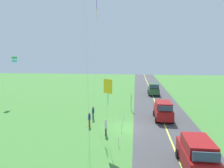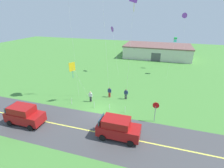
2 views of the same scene
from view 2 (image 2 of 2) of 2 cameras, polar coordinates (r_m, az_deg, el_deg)
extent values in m
cube|color=#478438|center=(22.53, -4.00, -9.37)|extent=(120.00, 120.00, 0.10)
cube|color=#424244|center=(19.52, -8.30, -15.21)|extent=(120.00, 7.00, 0.00)
cube|color=#E5E04C|center=(19.52, -8.30, -15.20)|extent=(120.00, 0.16, 0.00)
cube|color=maroon|center=(17.93, 2.24, -15.31)|extent=(4.40, 1.90, 1.10)
cube|color=maroon|center=(17.41, 1.47, -12.72)|extent=(2.73, 1.75, 0.80)
cube|color=#334756|center=(17.21, 5.05, -13.30)|extent=(0.10, 1.62, 0.64)
cube|color=#334756|center=(17.83, -3.66, -11.81)|extent=(0.10, 1.62, 0.60)
cylinder|color=black|center=(18.79, 7.36, -15.59)|extent=(0.68, 0.22, 0.68)
cylinder|color=black|center=(17.36, 6.19, -19.39)|extent=(0.68, 0.22, 0.68)
cylinder|color=black|center=(19.31, -1.27, -14.15)|extent=(0.68, 0.22, 0.68)
cylinder|color=black|center=(17.92, -3.26, -17.66)|extent=(0.68, 0.22, 0.68)
cube|color=maroon|center=(22.27, -27.30, -9.80)|extent=(4.40, 1.90, 1.10)
cube|color=maroon|center=(21.97, -28.23, -7.55)|extent=(2.73, 1.75, 0.80)
cube|color=#334756|center=(21.26, -26.11, -8.15)|extent=(0.10, 1.62, 0.64)
cube|color=#334756|center=(23.09, -31.13, -6.72)|extent=(0.10, 1.62, 0.60)
cylinder|color=black|center=(22.24, -22.66, -10.64)|extent=(0.68, 0.22, 0.68)
cylinder|color=black|center=(21.11, -25.89, -13.19)|extent=(0.68, 0.22, 0.68)
cylinder|color=black|center=(24.02, -28.05, -9.04)|extent=(0.68, 0.22, 0.68)
cylinder|color=black|center=(22.99, -31.29, -11.26)|extent=(0.68, 0.22, 0.68)
cylinder|color=gray|center=(20.73, 14.31, -9.69)|extent=(0.08, 0.08, 2.10)
cylinder|color=red|center=(20.15, 14.62, -7.00)|extent=(0.76, 0.04, 0.76)
cylinder|color=white|center=(20.17, 14.62, -6.96)|extent=(0.62, 0.01, 0.62)
cylinder|color=#3F3F47|center=(24.82, -7.40, -5.01)|extent=(0.16, 0.16, 0.82)
cylinder|color=#3F3F47|center=(24.76, -7.02, -5.07)|extent=(0.16, 0.16, 0.82)
cube|color=silver|center=(24.47, -7.29, -3.62)|extent=(0.36, 0.22, 0.56)
cylinder|color=silver|center=(24.59, -7.80, -3.64)|extent=(0.10, 0.10, 0.52)
cylinder|color=silver|center=(24.41, -6.77, -3.80)|extent=(0.10, 0.10, 0.52)
sphere|color=#D8AD84|center=(24.30, -7.34, -2.80)|extent=(0.22, 0.22, 0.22)
cylinder|color=#3F3F47|center=(25.37, 4.50, -4.22)|extent=(0.16, 0.16, 0.82)
cylinder|color=#3F3F47|center=(25.34, 4.90, -4.27)|extent=(0.16, 0.16, 0.82)
cube|color=navy|center=(25.05, 4.75, -2.84)|extent=(0.36, 0.22, 0.56)
cylinder|color=navy|center=(25.12, 4.21, -2.88)|extent=(0.10, 0.10, 0.52)
cylinder|color=navy|center=(25.03, 5.28, -3.02)|extent=(0.10, 0.10, 0.52)
sphere|color=brown|center=(24.88, 4.78, -2.04)|extent=(0.22, 0.22, 0.22)
cylinder|color=red|center=(25.86, -1.04, -3.59)|extent=(0.16, 0.16, 0.82)
cylinder|color=red|center=(25.81, -0.66, -3.64)|extent=(0.16, 0.16, 0.82)
cube|color=navy|center=(25.54, -0.86, -2.23)|extent=(0.36, 0.22, 0.56)
cylinder|color=navy|center=(25.63, -1.37, -2.27)|extent=(0.10, 0.10, 0.52)
cylinder|color=navy|center=(25.49, -0.35, -2.40)|extent=(0.10, 0.10, 0.52)
sphere|color=brown|center=(25.37, -0.87, -1.44)|extent=(0.22, 0.22, 0.22)
cylinder|color=silver|center=(24.08, -10.17, -0.27)|extent=(2.26, 0.53, 5.24)
cube|color=yellow|center=(23.50, -13.36, 5.68)|extent=(0.52, 0.80, 1.21)
cylinder|color=#2D8CE5|center=(23.78, -13.16, 3.62)|extent=(0.04, 0.04, 1.40)
cylinder|color=silver|center=(22.85, 5.95, 9.86)|extent=(0.70, 0.46, 13.68)
cylinder|color=yellow|center=(21.98, 7.47, 24.90)|extent=(0.04, 0.04, 1.40)
cylinder|color=silver|center=(23.65, -2.27, 15.07)|extent=(1.20, 0.32, 17.46)
cylinder|color=silver|center=(35.73, 19.25, 8.10)|extent=(0.82, 2.35, 7.10)
cube|color=green|center=(36.20, 20.69, 14.27)|extent=(0.56, 0.56, 0.36)
cube|color=#4CD8D8|center=(36.27, 20.57, 13.49)|extent=(0.56, 0.56, 0.36)
cylinder|color=silver|center=(40.67, 23.24, 12.36)|extent=(1.56, 0.72, 11.42)
cone|color=purple|center=(40.46, 23.38, 20.51)|extent=(1.12, 0.72, 1.11)
cylinder|color=silver|center=(35.09, 1.21, 10.64)|extent=(1.89, 1.88, 8.91)
cone|color=purple|center=(35.55, 0.19, 18.07)|extent=(1.01, 1.00, 1.11)
cylinder|color=silver|center=(24.60, -12.82, 11.14)|extent=(0.43, 0.03, 14.33)
cube|color=beige|center=(51.20, 14.97, 10.59)|extent=(18.00, 10.00, 3.20)
cube|color=brown|center=(50.87, 15.17, 12.51)|extent=(18.36, 10.20, 0.30)
cube|color=#4C4C51|center=(46.48, 14.56, 8.78)|extent=(2.40, 0.12, 2.20)
cylinder|color=silver|center=(24.63, -13.54, -5.64)|extent=(0.05, 0.05, 0.90)
cylinder|color=silver|center=(23.20, -6.03, -6.98)|extent=(0.05, 0.05, 0.90)
cylinder|color=silver|center=(22.53, -0.88, -7.82)|extent=(0.05, 0.05, 0.90)
cylinder|color=silver|center=(22.06, 4.42, -8.63)|extent=(0.05, 0.05, 0.90)
camera|label=1|loc=(33.30, -42.33, 10.07)|focal=32.96mm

